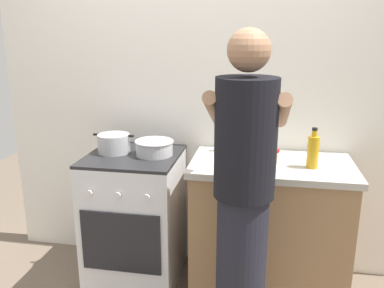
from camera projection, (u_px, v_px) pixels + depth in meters
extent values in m
cube|color=silver|center=(223.00, 96.00, 2.79)|extent=(3.20, 0.10, 2.50)
cube|color=#99724C|center=(268.00, 231.00, 2.62)|extent=(0.96, 0.56, 0.86)
cube|color=#B7B2A8|center=(272.00, 165.00, 2.50)|extent=(1.00, 0.60, 0.04)
cube|color=silver|center=(136.00, 218.00, 2.77)|extent=(0.60, 0.60, 0.88)
cube|color=#232326|center=(133.00, 156.00, 2.65)|extent=(0.60, 0.60, 0.02)
cube|color=black|center=(121.00, 243.00, 2.49)|extent=(0.51, 0.01, 0.40)
cylinder|color=silver|center=(89.00, 193.00, 2.42)|extent=(0.04, 0.01, 0.04)
cylinder|color=silver|center=(118.00, 195.00, 2.39)|extent=(0.04, 0.01, 0.04)
cylinder|color=silver|center=(147.00, 197.00, 2.36)|extent=(0.04, 0.01, 0.04)
cylinder|color=#B2B2B7|center=(114.00, 143.00, 2.68)|extent=(0.21, 0.21, 0.12)
cube|color=black|center=(96.00, 134.00, 2.68)|extent=(0.04, 0.02, 0.01)
cube|color=black|center=(131.00, 136.00, 2.64)|extent=(0.04, 0.02, 0.01)
cylinder|color=#B7B7BC|center=(154.00, 148.00, 2.63)|extent=(0.24, 0.24, 0.10)
torus|color=#B7B7BC|center=(154.00, 141.00, 2.62)|extent=(0.26, 0.26, 0.01)
cylinder|color=silver|center=(238.00, 141.00, 2.70)|extent=(0.10, 0.10, 0.14)
cylinder|color=white|center=(238.00, 129.00, 2.67)|extent=(0.04, 0.01, 0.29)
sphere|color=white|center=(238.00, 106.00, 2.63)|extent=(0.03, 0.03, 0.03)
cylinder|color=silver|center=(238.00, 131.00, 2.68)|extent=(0.06, 0.02, 0.24)
sphere|color=silver|center=(239.00, 111.00, 2.64)|extent=(0.03, 0.03, 0.03)
cylinder|color=silver|center=(239.00, 130.00, 2.68)|extent=(0.04, 0.05, 0.26)
sphere|color=silver|center=(239.00, 109.00, 2.64)|extent=(0.03, 0.03, 0.03)
cylinder|color=black|center=(236.00, 130.00, 2.66)|extent=(0.05, 0.03, 0.28)
sphere|color=black|center=(237.00, 108.00, 2.62)|extent=(0.03, 0.03, 0.03)
cylinder|color=black|center=(238.00, 131.00, 2.70)|extent=(0.05, 0.01, 0.23)
sphere|color=black|center=(238.00, 113.00, 2.67)|extent=(0.03, 0.03, 0.03)
cylinder|color=silver|center=(276.00, 158.00, 2.45)|extent=(0.04, 0.04, 0.07)
cylinder|color=red|center=(276.00, 151.00, 2.44)|extent=(0.04, 0.04, 0.02)
cylinder|color=gold|center=(313.00, 152.00, 2.36)|extent=(0.07, 0.07, 0.19)
cylinder|color=gold|center=(314.00, 133.00, 2.33)|extent=(0.03, 0.03, 0.04)
cylinder|color=black|center=(315.00, 129.00, 2.33)|extent=(0.03, 0.03, 0.02)
cylinder|color=black|center=(241.00, 275.00, 2.11)|extent=(0.26, 0.26, 0.90)
cylinder|color=black|center=(246.00, 138.00, 1.91)|extent=(0.30, 0.30, 0.58)
sphere|color=#A07254|center=(249.00, 50.00, 1.80)|extent=(0.20, 0.20, 0.20)
cylinder|color=#A07254|center=(214.00, 109.00, 2.04)|extent=(0.07, 0.41, 0.24)
cylinder|color=#A07254|center=(282.00, 111.00, 1.98)|extent=(0.07, 0.41, 0.24)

